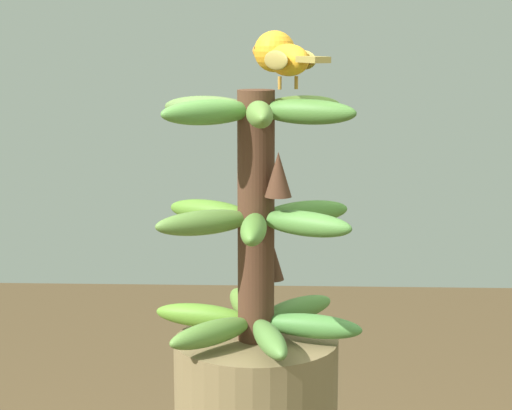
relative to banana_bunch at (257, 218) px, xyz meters
The scene contains 2 objects.
banana_bunch is the anchor object (origin of this frame).
perched_bird 0.22m from the banana_bunch, 46.04° to the right, with size 0.19×0.10×0.08m.
Camera 1 is at (-1.23, -0.05, 1.44)m, focal length 64.33 mm.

